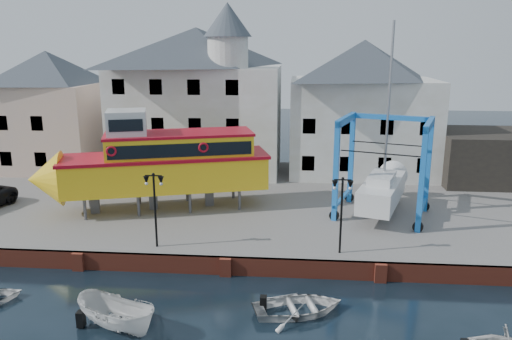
{
  "coord_description": "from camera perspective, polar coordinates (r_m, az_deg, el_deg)",
  "views": [
    {
      "loc": [
        3.64,
        -23.91,
        11.87
      ],
      "look_at": [
        1.0,
        7.0,
        4.0
      ],
      "focal_mm": 35.0,
      "sensor_mm": 36.0,
      "label": 1
    }
  ],
  "objects": [
    {
      "name": "hardstanding",
      "position": [
        36.9,
        -1.02,
        -3.72
      ],
      "size": [
        44.0,
        22.0,
        1.0
      ],
      "primitive_type": "cube",
      "color": "#64615E",
      "rests_on": "ground"
    },
    {
      "name": "lamp_post_right",
      "position": [
        26.37,
        9.81,
        -2.95
      ],
      "size": [
        1.12,
        0.32,
        4.2
      ],
      "color": "black",
      "rests_on": "hardstanding"
    },
    {
      "name": "shed_dark",
      "position": [
        44.59,
        24.92,
        1.42
      ],
      "size": [
        8.0,
        7.0,
        4.0
      ],
      "primitive_type": "cube",
      "color": "black",
      "rests_on": "hardstanding"
    },
    {
      "name": "lamp_post_left",
      "position": [
        27.36,
        -11.56,
        -2.41
      ],
      "size": [
        1.12,
        0.32,
        4.2
      ],
      "color": "black",
      "rests_on": "hardstanding"
    },
    {
      "name": "building_white_right",
      "position": [
        43.56,
        12.0,
        6.98
      ],
      "size": [
        12.0,
        8.0,
        11.2
      ],
      "color": "beige",
      "rests_on": "hardstanding"
    },
    {
      "name": "travel_lift",
      "position": [
        33.76,
        14.45,
        -1.37
      ],
      "size": [
        6.83,
        8.35,
        12.25
      ],
      "rotation": [
        0.0,
        0.0,
        -0.32
      ],
      "color": "#1B6CA4",
      "rests_on": "hardstanding"
    },
    {
      "name": "motorboat_b",
      "position": [
        23.65,
        4.87,
        -15.95
      ],
      "size": [
        4.81,
        4.02,
        0.85
      ],
      "primitive_type": "imported",
      "rotation": [
        0.0,
        0.0,
        1.87
      ],
      "color": "silver",
      "rests_on": "ground"
    },
    {
      "name": "tour_boat",
      "position": [
        33.77,
        -11.8,
        0.76
      ],
      "size": [
        15.89,
        7.92,
        6.74
      ],
      "rotation": [
        0.0,
        0.0,
        0.29
      ],
      "color": "#59595E",
      "rests_on": "hardstanding"
    },
    {
      "name": "quay_wall",
      "position": [
        26.82,
        -3.45,
        -10.88
      ],
      "size": [
        44.0,
        0.47,
        1.0
      ],
      "color": "maroon",
      "rests_on": "ground"
    },
    {
      "name": "building_pink",
      "position": [
        47.52,
        -22.39,
        6.25
      ],
      "size": [
        8.0,
        7.0,
        10.3
      ],
      "color": "#D0AF95",
      "rests_on": "hardstanding"
    },
    {
      "name": "motorboat_a",
      "position": [
        23.21,
        -15.52,
        -17.11
      ],
      "size": [
        4.44,
        3.2,
        1.61
      ],
      "primitive_type": "imported",
      "rotation": [
        0.0,
        0.0,
        1.13
      ],
      "color": "silver",
      "rests_on": "ground"
    },
    {
      "name": "ground",
      "position": [
        26.95,
        -3.46,
        -11.93
      ],
      "size": [
        140.0,
        140.0,
        0.0
      ],
      "primitive_type": "plane",
      "color": "black",
      "rests_on": "ground"
    },
    {
      "name": "building_white_main",
      "position": [
        43.39,
        -6.52,
        8.15
      ],
      "size": [
        14.0,
        8.3,
        14.0
      ],
      "color": "beige",
      "rests_on": "hardstanding"
    }
  ]
}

